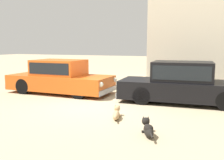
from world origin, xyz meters
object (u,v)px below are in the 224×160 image
(parked_sedan_nearest, at_px, (60,77))
(stray_dog_spotted, at_px, (116,114))
(stray_dog_tan, at_px, (148,129))
(parked_sedan_second, at_px, (183,83))

(parked_sedan_nearest, distance_m, stray_dog_spotted, 4.68)
(parked_sedan_nearest, distance_m, stray_dog_tan, 6.25)
(parked_sedan_nearest, relative_size, parked_sedan_second, 0.98)
(parked_sedan_nearest, bearing_deg, stray_dog_spotted, -36.78)
(stray_dog_tan, bearing_deg, parked_sedan_nearest, 27.41)
(parked_sedan_nearest, height_order, parked_sedan_second, parked_sedan_second)
(stray_dog_spotted, relative_size, stray_dog_tan, 1.03)
(stray_dog_spotted, bearing_deg, parked_sedan_second, -44.79)
(parked_sedan_second, distance_m, stray_dog_tan, 3.90)
(parked_sedan_second, xyz_separation_m, stray_dog_spotted, (-1.50, -2.80, -0.60))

